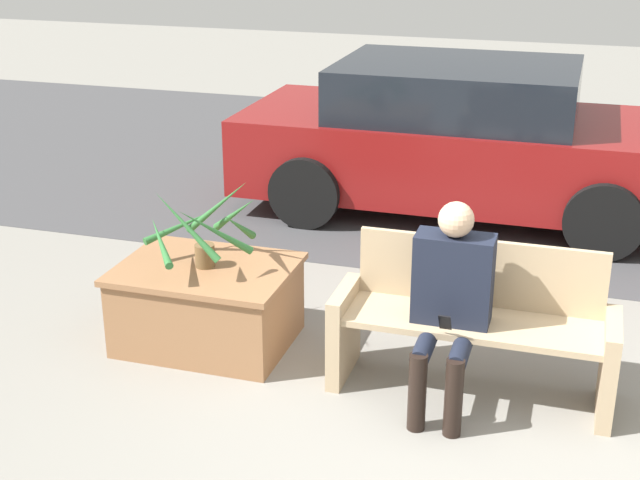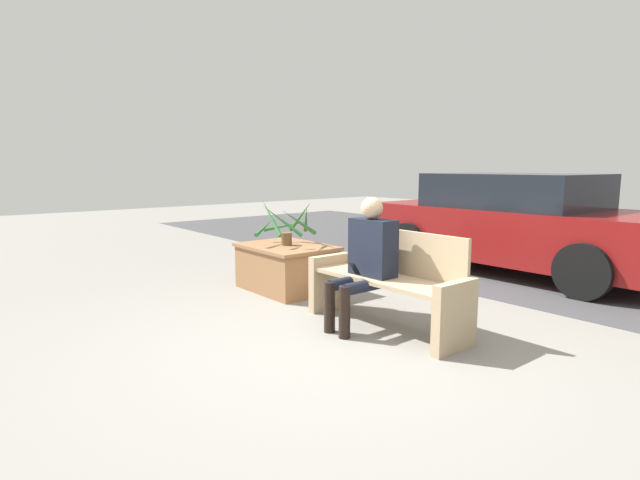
# 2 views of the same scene
# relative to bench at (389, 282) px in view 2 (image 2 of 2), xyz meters

# --- Properties ---
(ground_plane) EXTENTS (30.00, 30.00, 0.00)m
(ground_plane) POSITION_rel_bench_xyz_m (0.12, -0.65, -0.44)
(ground_plane) COLOR gray
(road_surface) EXTENTS (20.00, 6.00, 0.01)m
(road_surface) POSITION_rel_bench_xyz_m (0.12, 4.63, -0.43)
(road_surface) COLOR #424244
(road_surface) RESTS_ON ground_plane
(bench) EXTENTS (1.68, 0.51, 0.92)m
(bench) POSITION_rel_bench_xyz_m (0.00, 0.00, 0.00)
(bench) COLOR tan
(bench) RESTS_ON ground_plane
(person_seated) EXTENTS (0.46, 0.61, 1.24)m
(person_seated) POSITION_rel_bench_xyz_m (-0.12, -0.18, 0.26)
(person_seated) COLOR black
(person_seated) RESTS_ON ground_plane
(planter_box) EXTENTS (1.15, 0.87, 0.56)m
(planter_box) POSITION_rel_bench_xyz_m (-1.79, 0.09, -0.14)
(planter_box) COLOR #936642
(planter_box) RESTS_ON ground_plane
(potted_plant) EXTENTS (0.78, 0.83, 0.57)m
(potted_plant) POSITION_rel_bench_xyz_m (-1.78, 0.09, 0.38)
(potted_plant) COLOR brown
(potted_plant) RESTS_ON planter_box
(parked_car) EXTENTS (4.19, 1.98, 1.41)m
(parked_car) POSITION_rel_bench_xyz_m (-0.58, 3.34, 0.26)
(parked_car) COLOR maroon
(parked_car) RESTS_ON ground_plane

